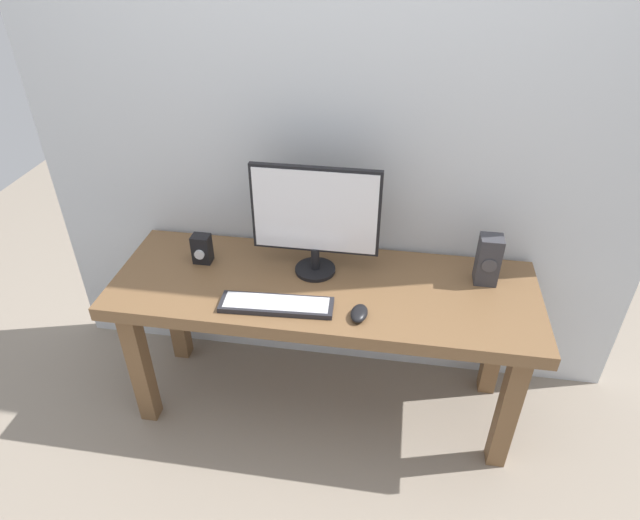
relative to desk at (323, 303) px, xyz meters
name	(u,v)px	position (x,y,z in m)	size (l,w,h in m)	color
ground_plane	(323,400)	(0.00, 0.00, -0.61)	(6.00, 6.00, 0.00)	gray
wall_back	(338,67)	(0.00, 0.35, 0.89)	(2.71, 0.04, 3.00)	silver
desk	(323,303)	(0.00, 0.00, 0.00)	(1.77, 0.61, 0.71)	brown
monitor	(315,216)	(-0.05, 0.10, 0.36)	(0.53, 0.17, 0.48)	black
keyboard_primary	(276,305)	(-0.16, -0.18, 0.11)	(0.45, 0.14, 0.02)	#232328
mouse	(359,313)	(0.17, -0.19, 0.12)	(0.06, 0.11, 0.04)	black
speaker_right	(488,260)	(0.66, 0.13, 0.20)	(0.09, 0.09, 0.21)	#333338
audio_controller	(202,249)	(-0.55, 0.08, 0.16)	(0.08, 0.07, 0.13)	black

